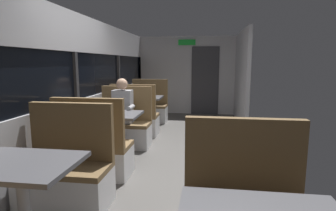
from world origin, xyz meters
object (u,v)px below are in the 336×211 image
dining_table_near_window (21,174)px  bench_near_window_facing_entry (67,175)px  seated_passenger (123,118)px  coffee_cup_primary (142,96)px  dining_table_far_window (143,101)px  bench_far_window_facing_entry (149,109)px  dining_table_mid_window (111,120)px  bench_mid_window_facing_entry (125,128)px  bench_far_window_facing_end (135,120)px  bench_mid_window_facing_end (95,153)px

dining_table_near_window → bench_near_window_facing_entry: 0.77m
seated_passenger → coffee_cup_primary: size_ratio=14.00×
dining_table_far_window → bench_far_window_facing_entry: bench_far_window_facing_entry is taller
dining_table_near_window → dining_table_mid_window: (0.00, 2.15, 0.00)m
bench_far_window_facing_entry → bench_near_window_facing_entry: bearing=-90.0°
bench_near_window_facing_entry → bench_far_window_facing_entry: (0.00, 4.30, 0.00)m
dining_table_near_window → bench_far_window_facing_entry: bearing=90.0°
bench_mid_window_facing_entry → bench_far_window_facing_end: (0.00, 0.75, 0.00)m
bench_near_window_facing_entry → bench_mid_window_facing_end: bearing=90.0°
dining_table_mid_window → bench_mid_window_facing_entry: bench_mid_window_facing_entry is taller
bench_near_window_facing_entry → bench_mid_window_facing_end: same height
bench_mid_window_facing_entry → coffee_cup_primary: (0.02, 1.28, 0.46)m
dining_table_mid_window → coffee_cup_primary: 1.98m
dining_table_mid_window → seated_passenger: seated_passenger is taller
dining_table_far_window → bench_far_window_facing_end: bearing=-90.0°
bench_mid_window_facing_entry → dining_table_far_window: 1.48m
bench_mid_window_facing_entry → bench_far_window_facing_entry: 2.15m
dining_table_mid_window → bench_mid_window_facing_entry: bearing=90.0°
dining_table_near_window → coffee_cup_primary: (0.02, 4.13, 0.15)m
bench_mid_window_facing_end → dining_table_far_window: (0.00, 2.85, 0.31)m
bench_near_window_facing_entry → coffee_cup_primary: size_ratio=12.22×
dining_table_near_window → bench_mid_window_facing_end: (0.00, 1.45, -0.31)m
bench_far_window_facing_end → bench_far_window_facing_entry: bearing=90.0°
dining_table_near_window → bench_far_window_facing_entry: (0.00, 5.00, -0.31)m
dining_table_near_window → bench_mid_window_facing_entry: bench_mid_window_facing_entry is taller
seated_passenger → bench_mid_window_facing_end: bearing=-90.0°
bench_far_window_facing_end → seated_passenger: size_ratio=0.87×
bench_far_window_facing_entry → bench_far_window_facing_end: bearing=-90.0°
dining_table_far_window → bench_far_window_facing_end: 0.77m
bench_mid_window_facing_entry → bench_far_window_facing_end: 0.75m
dining_table_near_window → dining_table_far_window: size_ratio=1.00×
bench_far_window_facing_entry → bench_mid_window_facing_entry: bearing=-90.0°
dining_table_far_window → coffee_cup_primary: size_ratio=10.00×
dining_table_mid_window → dining_table_near_window: bearing=-90.0°
bench_far_window_facing_end → seated_passenger: (0.00, -0.82, 0.21)m
dining_table_far_window → seated_passenger: size_ratio=0.71×
bench_far_window_facing_entry → coffee_cup_primary: size_ratio=12.22×
bench_near_window_facing_entry → bench_mid_window_facing_entry: same height
bench_far_window_facing_end → bench_near_window_facing_entry: bearing=-90.0°
dining_table_mid_window → bench_mid_window_facing_end: bearing=-90.0°
bench_near_window_facing_entry → seated_passenger: bearing=90.0°
bench_far_window_facing_end → seated_passenger: seated_passenger is taller
bench_mid_window_facing_end → dining_table_far_window: bench_mid_window_facing_end is taller
dining_table_near_window → coffee_cup_primary: 4.13m
bench_near_window_facing_entry → dining_table_mid_window: 1.48m
seated_passenger → coffee_cup_primary: (0.02, 1.35, 0.25)m
bench_near_window_facing_entry → bench_far_window_facing_entry: same height
bench_mid_window_facing_entry → seated_passenger: 0.22m
bench_mid_window_facing_end → seated_passenger: (0.00, 1.33, 0.21)m
dining_table_mid_window → dining_table_far_window: bearing=90.0°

